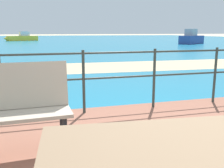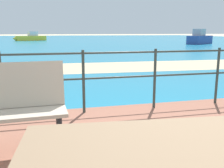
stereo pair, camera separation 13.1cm
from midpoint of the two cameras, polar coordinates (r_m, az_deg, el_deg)
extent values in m
cube|color=teal|center=(41.51, -14.18, 9.51)|extent=(90.00, 90.00, 0.01)
cube|color=tan|center=(9.44, -8.50, 3.57)|extent=(54.07, 4.91, 0.01)
cube|color=#7A6047|center=(1.27, 18.68, -13.50)|extent=(1.63, 0.88, 0.04)
cube|color=#7A6047|center=(1.88, 9.03, -13.37)|extent=(1.58, 0.41, 0.04)
cylinder|color=#1E2328|center=(2.63, -11.76, -11.63)|extent=(0.04, 0.04, 0.46)
cylinder|color=#1E2328|center=(2.90, -12.45, -9.35)|extent=(0.04, 0.04, 0.46)
cylinder|color=#2D3833|center=(3.97, -24.41, -0.50)|extent=(0.04, 0.04, 0.98)
cylinder|color=#2D3833|center=(3.95, -7.30, 0.43)|extent=(0.04, 0.04, 0.98)
cylinder|color=#2D3833|center=(4.28, 8.53, 1.25)|extent=(0.04, 0.04, 0.98)
cylinder|color=#2D3833|center=(4.88, 21.30, 1.85)|extent=(0.04, 0.04, 0.98)
cylinder|color=#2D3833|center=(4.02, 0.95, 7.07)|extent=(5.90, 0.03, 0.03)
cylinder|color=#2D3833|center=(4.07, 0.93, 1.54)|extent=(5.90, 0.03, 0.03)
cube|color=yellow|center=(39.26, -19.49, 9.60)|extent=(4.35, 2.76, 0.68)
cube|color=silver|center=(39.35, -19.11, 10.59)|extent=(1.50, 1.29, 0.63)
cone|color=yellow|center=(38.62, -22.81, 9.34)|extent=(0.69, 0.75, 0.61)
cube|color=#2D478C|center=(28.97, 17.23, 9.43)|extent=(3.68, 3.02, 0.87)
cube|color=#A5A8AD|center=(28.71, 17.11, 10.99)|extent=(1.52, 1.43, 0.70)
cone|color=#2D478C|center=(30.83, 18.80, 9.44)|extent=(0.85, 0.93, 0.78)
camera|label=1|loc=(0.07, -90.93, -0.19)|focal=40.92mm
camera|label=2|loc=(0.07, 89.07, 0.19)|focal=40.92mm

